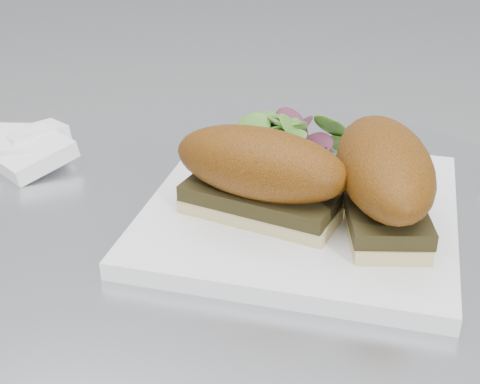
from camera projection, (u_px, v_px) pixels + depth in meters
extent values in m
cylinder|color=silver|center=(230.00, 253.00, 0.58)|extent=(0.70, 0.70, 0.02)
cube|color=white|center=(301.00, 211.00, 0.61)|extent=(0.28, 0.28, 0.02)
cube|color=#CDB480|center=(259.00, 209.00, 0.58)|extent=(0.14, 0.08, 0.01)
cube|color=black|center=(260.00, 196.00, 0.58)|extent=(0.14, 0.08, 0.01)
ellipsoid|color=#663A09|center=(260.00, 164.00, 0.56)|extent=(0.17, 0.10, 0.06)
cube|color=#CDB480|center=(379.00, 212.00, 0.58)|extent=(0.10, 0.16, 0.01)
cube|color=black|center=(381.00, 198.00, 0.57)|extent=(0.10, 0.16, 0.01)
ellipsoid|color=#663A09|center=(384.00, 166.00, 0.56)|extent=(0.12, 0.19, 0.06)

